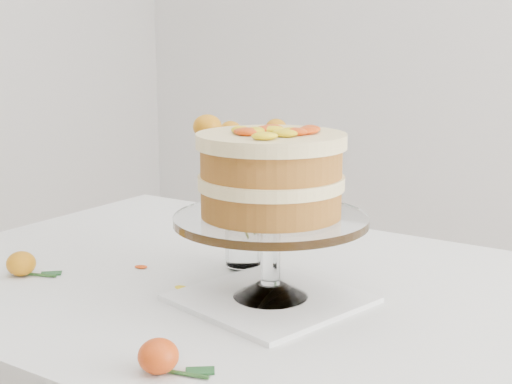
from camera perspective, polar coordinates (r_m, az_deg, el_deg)
table at (r=1.31m, az=1.02°, el=-10.86°), size 1.43×0.93×0.76m
napkin at (r=1.21m, az=1.17°, el=-8.52°), size 0.32×0.32×0.01m
cake_stand at (r=1.16m, az=1.21°, el=0.66°), size 0.32×0.32×0.29m
rose_vase at (r=1.33m, az=-1.05°, el=2.11°), size 0.29×0.29×0.34m
loose_rose_near at (r=1.40m, az=-18.26°, el=-5.47°), size 0.09×0.05×0.05m
loose_rose_far at (r=0.97m, az=-7.79°, el=-12.89°), size 0.10×0.05×0.05m
stray_petal_a at (r=1.27m, az=-6.01°, el=-7.64°), size 0.03×0.02×0.00m
stray_petal_b at (r=1.19m, az=-3.46°, el=-9.10°), size 0.03×0.02×0.00m
stray_petal_c at (r=1.13m, az=-3.04°, el=-10.12°), size 0.03×0.02×0.00m
stray_petal_d at (r=1.40m, az=-9.19°, el=-5.94°), size 0.03×0.02×0.00m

